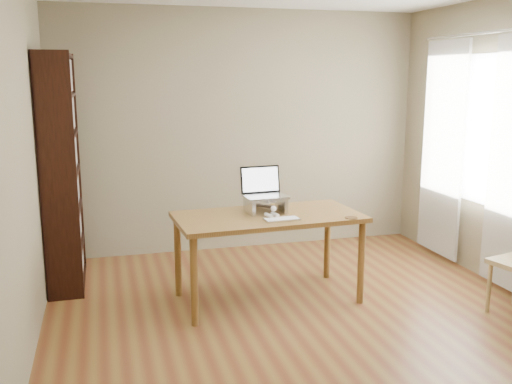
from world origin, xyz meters
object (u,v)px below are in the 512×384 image
desk (268,225)px  keyboard (282,219)px  cat (261,204)px  bookshelf (62,172)px  laptop (264,189)px

desk → keyboard: size_ratio=5.35×
desk → keyboard: bearing=-80.5°
desk → keyboard: keyboard is taller
cat → desk: bearing=-89.1°
desk → cat: (-0.03, 0.11, 0.15)m
keyboard → cat: cat is taller
desk → keyboard: (0.05, -0.22, 0.10)m
bookshelf → cat: (1.65, -0.76, -0.23)m
bookshelf → laptop: size_ratio=5.72×
bookshelf → keyboard: 2.06m
bookshelf → desk: (1.68, -0.87, -0.39)m
bookshelf → cat: size_ratio=4.30×
keyboard → cat: (-0.08, 0.33, 0.06)m
laptop → cat: (-0.03, -0.03, -0.13)m
laptop → keyboard: bearing=-85.5°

